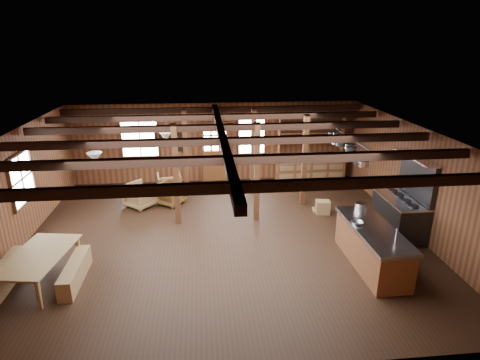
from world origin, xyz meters
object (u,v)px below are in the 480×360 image
object	(u,v)px
armchair_a	(170,184)
armchair_c	(141,195)
commercial_range	(402,210)
dining_table	(42,269)
armchair_b	(171,194)
kitchen_island	(372,246)

from	to	relation	value
armchair_a	armchair_c	distance (m)	1.21
commercial_range	armchair_a	distance (m)	7.13
dining_table	armchair_b	xyz separation A→B (m)	(2.41, 4.08, 0.01)
kitchen_island	commercial_range	xyz separation A→B (m)	(1.40, 1.42, 0.20)
armchair_a	armchair_c	xyz separation A→B (m)	(-0.81, -0.91, 0.02)
armchair_b	commercial_range	bearing A→B (deg)	-170.17
armchair_a	armchair_b	size ratio (longest dim) A/B	1.04
dining_table	armchair_b	size ratio (longest dim) A/B	2.54
kitchen_island	dining_table	size ratio (longest dim) A/B	1.32
kitchen_island	armchair_a	distance (m)	6.88
armchair_a	armchair_c	size ratio (longest dim) A/B	0.96
armchair_c	armchair_b	bearing A→B (deg)	-132.86
kitchen_island	armchair_c	bearing A→B (deg)	143.30
armchair_a	armchair_c	bearing A→B (deg)	40.33
dining_table	armchair_a	distance (m)	5.42
dining_table	kitchen_island	bearing A→B (deg)	-81.11
dining_table	armchair_a	size ratio (longest dim) A/B	2.45
commercial_range	armchair_a	bearing A→B (deg)	150.72
kitchen_island	armchair_c	distance (m)	6.90
dining_table	armchair_c	world-z (taller)	armchair_c
armchair_a	commercial_range	bearing A→B (deg)	142.80
kitchen_island	armchair_c	world-z (taller)	kitchen_island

